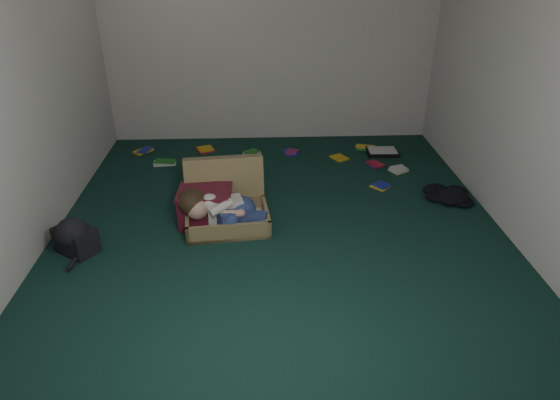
{
  "coord_description": "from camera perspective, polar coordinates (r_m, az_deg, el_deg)",
  "views": [
    {
      "loc": [
        -0.17,
        -3.89,
        2.35
      ],
      "look_at": [
        0.0,
        -0.15,
        0.35
      ],
      "focal_mm": 32.0,
      "sensor_mm": 36.0,
      "label": 1
    }
  ],
  "objects": [
    {
      "name": "wall_back",
      "position": [
        6.23,
        -1.08,
        18.42
      ],
      "size": [
        4.5,
        0.0,
        4.5
      ],
      "primitive_type": "plane",
      "rotation": [
        1.57,
        0.0,
        0.0
      ],
      "color": "silver",
      "rests_on": "ground"
    },
    {
      "name": "backpack",
      "position": [
        4.47,
        -22.3,
        -4.14
      ],
      "size": [
        0.52,
        0.5,
        0.24
      ],
      "primitive_type": null,
      "rotation": [
        0.0,
        0.0,
        -0.6
      ],
      "color": "black",
      "rests_on": "floor"
    },
    {
      "name": "wall_right",
      "position": [
        4.57,
        26.43,
        12.02
      ],
      "size": [
        0.0,
        4.5,
        4.5
      ],
      "primitive_type": "plane",
      "rotation": [
        1.57,
        0.0,
        -1.57
      ],
      "color": "silver",
      "rests_on": "ground"
    },
    {
      "name": "wall_front",
      "position": [
        1.95,
        2.87,
        -4.41
      ],
      "size": [
        4.5,
        0.0,
        4.5
      ],
      "primitive_type": "plane",
      "rotation": [
        -1.57,
        0.0,
        0.0
      ],
      "color": "silver",
      "rests_on": "ground"
    },
    {
      "name": "book_scatter",
      "position": [
        5.9,
        2.12,
        4.75
      ],
      "size": [
        3.17,
        1.33,
        0.02
      ],
      "color": "yellow",
      "rests_on": "floor"
    },
    {
      "name": "floor",
      "position": [
        4.54,
        -0.09,
        -3.01
      ],
      "size": [
        4.5,
        4.5,
        0.0
      ],
      "primitive_type": "plane",
      "color": "#103027",
      "rests_on": "ground"
    },
    {
      "name": "suitcase",
      "position": [
        4.61,
        -6.18,
        -0.39
      ],
      "size": [
        0.81,
        0.79,
        0.54
      ],
      "rotation": [
        0.0,
        0.0,
        0.1
      ],
      "color": "olive",
      "rests_on": "floor"
    },
    {
      "name": "clothing_pile",
      "position": [
        5.24,
        18.58,
        0.73
      ],
      "size": [
        0.41,
        0.34,
        0.13
      ],
      "primitive_type": null,
      "rotation": [
        0.0,
        0.0,
        0.03
      ],
      "color": "black",
      "rests_on": "floor"
    },
    {
      "name": "paper_tray",
      "position": [
        6.17,
        11.6,
        5.41
      ],
      "size": [
        0.37,
        0.28,
        0.05
      ],
      "rotation": [
        0.0,
        0.0,
        -0.03
      ],
      "color": "black",
      "rests_on": "floor"
    },
    {
      "name": "maroon_bin",
      "position": [
        4.57,
        -8.5,
        -0.74
      ],
      "size": [
        0.49,
        0.39,
        0.33
      ],
      "rotation": [
        0.0,
        0.0,
        -0.03
      ],
      "color": "#561122",
      "rests_on": "floor"
    },
    {
      "name": "person",
      "position": [
        4.42,
        -6.74,
        -1.07
      ],
      "size": [
        0.81,
        0.39,
        0.34
      ],
      "rotation": [
        0.0,
        0.0,
        0.1
      ],
      "color": "silver",
      "rests_on": "suitcase"
    },
    {
      "name": "wall_left",
      "position": [
        4.42,
        -27.55,
        11.29
      ],
      "size": [
        0.0,
        4.5,
        4.5
      ],
      "primitive_type": "plane",
      "rotation": [
        1.57,
        0.0,
        1.57
      ],
      "color": "silver",
      "rests_on": "ground"
    }
  ]
}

